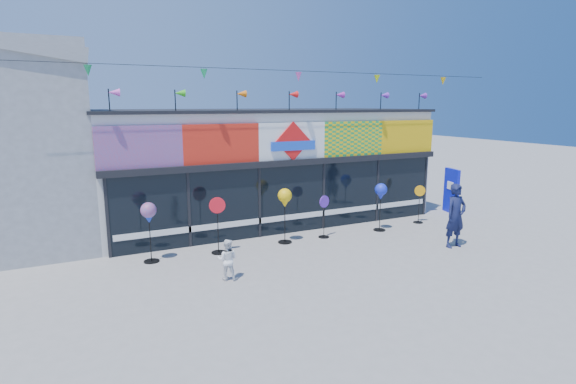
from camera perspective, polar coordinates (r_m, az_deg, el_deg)
ground at (r=12.53m, az=7.64°, el=-9.01°), size 80.00×80.00×0.00m
kite_shop at (r=17.17m, az=-3.24°, el=3.58°), size 16.00×5.70×5.31m
blue_sign at (r=19.07m, az=20.02°, el=0.15°), size 0.33×0.89×1.77m
spinner_0 at (r=12.75m, az=-17.27°, el=-2.75°), size 0.43×0.43×1.68m
spinner_1 at (r=13.17m, az=-8.91°, el=-4.02°), size 0.47×0.42×1.67m
spinner_2 at (r=13.88m, az=-0.40°, el=-0.96°), size 0.44×0.44×1.74m
spinner_3 at (r=14.63m, az=4.61°, el=-2.99°), size 0.39×0.36×1.39m
spinner_4 at (r=15.58m, az=11.71°, el=-0.11°), size 0.42×0.42×1.65m
spinner_5 at (r=17.06m, az=16.32°, el=-1.37°), size 0.37×0.35×1.39m
adult_man at (r=14.48m, az=20.53°, el=-2.84°), size 0.71×0.47×1.95m
child at (r=11.29m, az=-7.70°, el=-8.50°), size 0.58×0.49×1.03m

